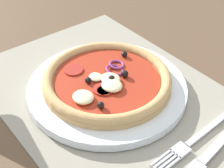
{
  "coord_description": "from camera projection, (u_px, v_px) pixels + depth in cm",
  "views": [
    {
      "loc": [
        -35.32,
        28.37,
        39.52
      ],
      "look_at": [
        0.6,
        0.0,
        2.9
      ],
      "focal_mm": 55.0,
      "sensor_mm": 36.0,
      "label": 1
    }
  ],
  "objects": [
    {
      "name": "ground_plane",
      "position": [
        114.0,
        104.0,
        0.61
      ],
      "size": [
        190.0,
        140.0,
        2.4
      ],
      "primitive_type": "cube",
      "color": "brown"
    },
    {
      "name": "placemat",
      "position": [
        114.0,
        98.0,
        0.6
      ],
      "size": [
        51.53,
        35.25,
        0.4
      ],
      "primitive_type": "cube",
      "color": "gray",
      "rests_on": "ground_plane"
    },
    {
      "name": "plate",
      "position": [
        108.0,
        87.0,
        0.61
      ],
      "size": [
        28.01,
        28.01,
        1.5
      ],
      "primitive_type": "cylinder",
      "color": "white",
      "rests_on": "placemat"
    },
    {
      "name": "pizza",
      "position": [
        108.0,
        80.0,
        0.59
      ],
      "size": [
        22.43,
        22.43,
        2.63
      ],
      "color": "tan",
      "rests_on": "plate"
    },
    {
      "name": "fork",
      "position": [
        191.0,
        142.0,
        0.51
      ],
      "size": [
        2.47,
        18.05,
        0.44
      ],
      "rotation": [
        0.0,
        0.0,
        1.62
      ],
      "color": "silver",
      "rests_on": "placemat"
    }
  ]
}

